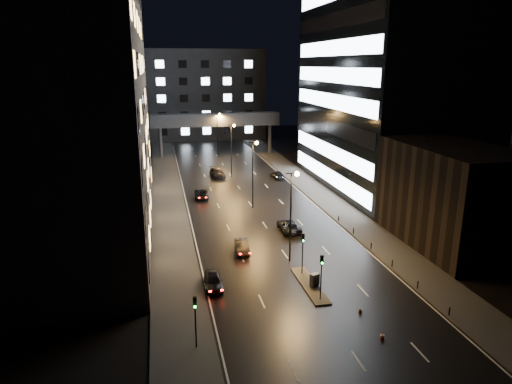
{
  "coord_description": "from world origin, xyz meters",
  "views": [
    {
      "loc": [
        -13.45,
        -36.65,
        21.04
      ],
      "look_at": [
        -0.68,
        22.54,
        4.0
      ],
      "focal_mm": 32.0,
      "sensor_mm": 36.0,
      "label": 1
    }
  ],
  "objects_px": {
    "car_away_d": "(217,173)",
    "car_toward_a": "(289,226)",
    "car_away_b": "(242,247)",
    "car_toward_b": "(277,175)",
    "car_away_a": "(213,281)",
    "car_away_c": "(201,194)",
    "utility_cabinet": "(315,279)"
  },
  "relations": [
    {
      "from": "car_away_d",
      "to": "car_toward_a",
      "type": "bearing_deg",
      "value": -86.64
    },
    {
      "from": "car_away_b",
      "to": "car_toward_b",
      "type": "xyz_separation_m",
      "value": [
        13.06,
        33.55,
        -0.02
      ]
    },
    {
      "from": "car_away_b",
      "to": "car_toward_a",
      "type": "relative_size",
      "value": 0.83
    },
    {
      "from": "car_away_a",
      "to": "car_toward_a",
      "type": "distance_m",
      "value": 17.76
    },
    {
      "from": "car_away_c",
      "to": "car_away_a",
      "type": "bearing_deg",
      "value": -89.71
    },
    {
      "from": "car_away_b",
      "to": "car_away_d",
      "type": "distance_m",
      "value": 36.94
    },
    {
      "from": "car_away_c",
      "to": "car_toward_b",
      "type": "height_order",
      "value": "car_toward_b"
    },
    {
      "from": "car_away_d",
      "to": "car_toward_b",
      "type": "bearing_deg",
      "value": -22.96
    },
    {
      "from": "car_away_b",
      "to": "car_toward_a",
      "type": "height_order",
      "value": "car_toward_a"
    },
    {
      "from": "car_away_b",
      "to": "car_toward_b",
      "type": "distance_m",
      "value": 36.0
    },
    {
      "from": "car_away_a",
      "to": "car_away_d",
      "type": "xyz_separation_m",
      "value": [
        6.3,
        44.8,
        0.09
      ]
    },
    {
      "from": "car_away_a",
      "to": "car_toward_b",
      "type": "xyz_separation_m",
      "value": [
        17.34,
        41.46,
        -0.04
      ]
    },
    {
      "from": "car_away_a",
      "to": "car_away_c",
      "type": "xyz_separation_m",
      "value": [
        1.86,
        30.93,
        -0.05
      ]
    },
    {
      "from": "car_away_b",
      "to": "car_toward_b",
      "type": "relative_size",
      "value": 0.91
    },
    {
      "from": "car_away_a",
      "to": "car_away_c",
      "type": "bearing_deg",
      "value": 87.74
    },
    {
      "from": "car_away_c",
      "to": "utility_cabinet",
      "type": "relative_size",
      "value": 3.92
    },
    {
      "from": "car_away_a",
      "to": "car_away_c",
      "type": "relative_size",
      "value": 0.88
    },
    {
      "from": "car_toward_a",
      "to": "car_toward_b",
      "type": "height_order",
      "value": "car_toward_a"
    },
    {
      "from": "car_toward_a",
      "to": "car_away_c",
      "type": "bearing_deg",
      "value": -60.85
    },
    {
      "from": "car_away_c",
      "to": "utility_cabinet",
      "type": "bearing_deg",
      "value": -72.83
    },
    {
      "from": "car_away_c",
      "to": "car_toward_a",
      "type": "xyz_separation_m",
      "value": [
        9.68,
        -17.43,
        0.05
      ]
    },
    {
      "from": "car_away_d",
      "to": "utility_cabinet",
      "type": "bearing_deg",
      "value": -91.98
    },
    {
      "from": "car_away_a",
      "to": "car_toward_b",
      "type": "bearing_deg",
      "value": 68.48
    },
    {
      "from": "car_away_a",
      "to": "car_toward_b",
      "type": "distance_m",
      "value": 44.95
    },
    {
      "from": "car_away_b",
      "to": "car_away_c",
      "type": "bearing_deg",
      "value": 100.59
    },
    {
      "from": "car_away_a",
      "to": "car_away_b",
      "type": "height_order",
      "value": "car_away_a"
    },
    {
      "from": "car_toward_b",
      "to": "car_away_d",
      "type": "bearing_deg",
      "value": -19.07
    },
    {
      "from": "car_toward_b",
      "to": "car_away_b",
      "type": "bearing_deg",
      "value": 66.48
    },
    {
      "from": "car_away_a",
      "to": "car_away_b",
      "type": "distance_m",
      "value": 9.0
    },
    {
      "from": "car_toward_b",
      "to": "utility_cabinet",
      "type": "height_order",
      "value": "utility_cabinet"
    },
    {
      "from": "car_away_d",
      "to": "utility_cabinet",
      "type": "xyz_separation_m",
      "value": [
        3.4,
        -46.7,
        -0.05
      ]
    },
    {
      "from": "car_away_a",
      "to": "utility_cabinet",
      "type": "height_order",
      "value": "car_away_a"
    }
  ]
}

